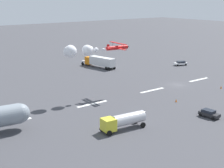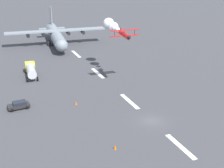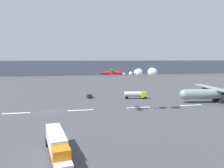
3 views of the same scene
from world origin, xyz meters
TOP-DOWN VIEW (x-y plane):
  - ground_plane at (0.00, 0.00)m, footprint 440.00×440.00m
  - runway_stripe_4 at (-9.44, 0.00)m, footprint 8.00×0.90m
  - runway_stripe_5 at (9.44, 0.00)m, footprint 8.00×0.90m
  - runway_stripe_6 at (28.31, 0.00)m, footprint 8.00×0.90m
  - runway_stripe_7 at (47.18, 0.00)m, footprint 8.00×0.90m
  - stunt_biplane_red at (28.38, -3.91)m, footprint 17.45×6.67m
  - semi_truck_orange at (3.67, -32.05)m, footprint 5.12×14.27m
  - fuel_tanker_truck at (32.34, 15.92)m, footprint 8.88×3.55m
  - followme_car_yellow at (-21.28, -17.44)m, footprint 4.92×3.22m
  - airport_staff_sedan at (14.42, 21.46)m, footprint 2.26×4.28m
  - traffic_cone_near at (-6.22, 9.85)m, footprint 0.44×0.44m
  - traffic_cone_far at (12.12, 10.60)m, footprint 0.44×0.44m

SIDE VIEW (x-z plane):
  - ground_plane at x=0.00m, z-range 0.00..0.00m
  - runway_stripe_4 at x=-9.44m, z-range 0.00..0.01m
  - runway_stripe_5 at x=9.44m, z-range 0.00..0.01m
  - runway_stripe_6 at x=28.31m, z-range 0.00..0.01m
  - runway_stripe_7 at x=47.18m, z-range 0.00..0.01m
  - traffic_cone_near at x=-6.22m, z-range 0.00..0.75m
  - traffic_cone_far at x=12.12m, z-range 0.00..0.75m
  - airport_staff_sedan at x=14.42m, z-range 0.05..1.57m
  - followme_car_yellow at x=-21.28m, z-range 0.05..1.57m
  - fuel_tanker_truck at x=32.34m, z-range 0.29..3.19m
  - semi_truck_orange at x=3.67m, z-range 0.27..3.97m
  - stunt_biplane_red at x=28.38m, z-range 10.36..13.16m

